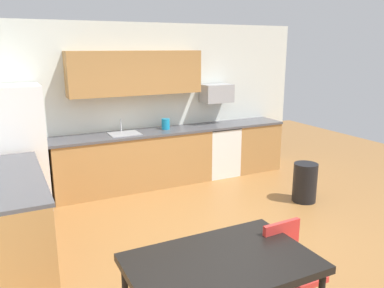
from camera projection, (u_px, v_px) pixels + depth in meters
name	position (u px, v px, depth m)	size (l,w,h in m)	color
ground_plane	(228.00, 241.00, 4.77)	(12.00, 12.00, 0.00)	#9E6B38
wall_back	(150.00, 104.00, 6.75)	(5.80, 0.10, 2.70)	silver
cabinet_run_back	(134.00, 162.00, 6.48)	(2.64, 0.60, 0.90)	#AD7A42
cabinet_run_back_right	(252.00, 146.00, 7.50)	(0.91, 0.60, 0.90)	#AD7A42
cabinet_run_left	(17.00, 218.00, 4.37)	(0.60, 2.00, 0.90)	#AD7A42
countertop_back	(158.00, 132.00, 6.55)	(4.80, 0.64, 0.04)	#4C4C51
countertop_left	(12.00, 178.00, 4.25)	(0.64, 2.00, 0.04)	#4C4C51
upper_cabinets_back	(136.00, 73.00, 6.29)	(2.20, 0.34, 0.70)	#AD7A42
refrigerator	(17.00, 149.00, 5.54)	(0.76, 0.70, 1.80)	white
oven_range	(218.00, 150.00, 7.18)	(0.60, 0.60, 0.91)	white
microwave	(217.00, 93.00, 7.01)	(0.54, 0.36, 0.32)	#9EA0A5
sink_basin	(125.00, 138.00, 6.31)	(0.48, 0.40, 0.14)	#A5A8AD
sink_faucet	(121.00, 126.00, 6.43)	(0.02, 0.02, 0.24)	#B2B5BA
dining_table	(221.00, 267.00, 2.93)	(1.40, 0.90, 0.76)	black
chair_near_table	(288.00, 264.00, 3.33)	(0.41, 0.41, 0.85)	red
trash_bin	(305.00, 182.00, 5.94)	(0.36, 0.36, 0.60)	black
kettle	(166.00, 125.00, 6.64)	(0.14, 0.14, 0.20)	#198CBF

